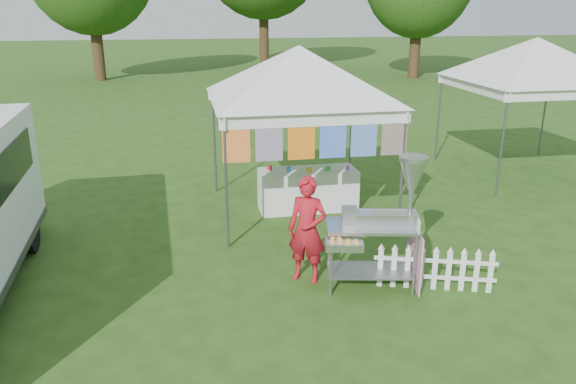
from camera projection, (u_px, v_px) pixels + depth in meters
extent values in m
plane|color=#274714|center=(353.00, 303.00, 7.22)|extent=(120.00, 120.00, 0.00)
cylinder|color=#59595E|center=(226.00, 184.00, 8.57)|extent=(0.04, 0.04, 2.10)
cylinder|color=#59595E|center=(402.00, 174.00, 9.07)|extent=(0.04, 0.04, 2.10)
cylinder|color=#59595E|center=(214.00, 142.00, 11.22)|extent=(0.04, 0.04, 2.10)
cylinder|color=#59595E|center=(351.00, 136.00, 11.72)|extent=(0.04, 0.04, 2.10)
cube|color=white|center=(318.00, 119.00, 8.52)|extent=(3.00, 0.03, 0.22)
cube|color=white|center=(284.00, 92.00, 11.17)|extent=(3.00, 0.03, 0.22)
pyramid|color=white|center=(299.00, 45.00, 9.53)|extent=(4.24, 4.24, 0.90)
cylinder|color=#59595E|center=(318.00, 114.00, 8.50)|extent=(3.00, 0.03, 0.03)
cube|color=red|center=(236.00, 140.00, 8.39)|extent=(0.42, 0.01, 0.70)
cube|color=#32B2BC|center=(269.00, 139.00, 8.47)|extent=(0.42, 0.01, 0.70)
cube|color=#D24317|center=(301.00, 137.00, 8.56)|extent=(0.42, 0.01, 0.70)
cube|color=#1837C5|center=(333.00, 136.00, 8.65)|extent=(0.42, 0.01, 0.70)
cube|color=purple|center=(364.00, 135.00, 8.74)|extent=(0.42, 0.01, 0.70)
cube|color=orange|center=(394.00, 133.00, 8.83)|extent=(0.42, 0.01, 0.70)
cylinder|color=#59595E|center=(502.00, 145.00, 10.94)|extent=(0.04, 0.04, 2.10)
cylinder|color=#59595E|center=(439.00, 118.00, 13.59)|extent=(0.04, 0.04, 2.10)
cylinder|color=#59595E|center=(544.00, 114.00, 14.09)|extent=(0.04, 0.04, 2.10)
cube|color=white|center=(575.00, 94.00, 10.89)|extent=(3.00, 0.03, 0.22)
cube|color=white|center=(497.00, 77.00, 13.54)|extent=(3.00, 0.03, 0.22)
pyramid|color=white|center=(538.00, 37.00, 11.90)|extent=(4.24, 4.24, 0.90)
cylinder|color=#59595E|center=(575.00, 90.00, 10.86)|extent=(3.00, 0.03, 0.03)
cylinder|color=#311D12|center=(97.00, 40.00, 27.89)|extent=(0.56, 0.56, 3.96)
cylinder|color=#311D12|center=(264.00, 27.00, 33.07)|extent=(0.56, 0.56, 4.84)
cylinder|color=#311D12|center=(415.00, 43.00, 28.92)|extent=(0.56, 0.56, 3.52)
cylinder|color=gray|center=(331.00, 265.00, 7.28)|extent=(0.05, 0.05, 0.89)
cylinder|color=gray|center=(415.00, 265.00, 7.27)|extent=(0.05, 0.05, 0.89)
cylinder|color=gray|center=(329.00, 249.00, 7.75)|extent=(0.05, 0.05, 0.89)
cylinder|color=gray|center=(408.00, 250.00, 7.74)|extent=(0.05, 0.05, 0.89)
cube|color=gray|center=(370.00, 270.00, 7.57)|extent=(1.22, 0.78, 0.01)
cube|color=#B7B7BC|center=(372.00, 226.00, 7.37)|extent=(1.28, 0.82, 0.04)
cube|color=#B7B7BC|center=(385.00, 218.00, 7.38)|extent=(0.87, 0.41, 0.15)
cube|color=gray|center=(349.00, 216.00, 7.38)|extent=(0.24, 0.25, 0.22)
cylinder|color=gray|center=(411.00, 193.00, 7.27)|extent=(0.06, 0.06, 0.89)
cone|color=#B7B7BC|center=(413.00, 175.00, 7.19)|extent=(0.42, 0.42, 0.39)
cylinder|color=#B7B7BC|center=(414.00, 158.00, 7.12)|extent=(0.44, 0.44, 0.06)
cube|color=#B7B7BC|center=(344.00, 244.00, 7.05)|extent=(0.52, 0.38, 0.10)
cube|color=pink|center=(415.00, 257.00, 7.50)|extent=(0.17, 0.73, 0.80)
cube|color=white|center=(418.00, 226.00, 7.06)|extent=(0.04, 0.14, 0.18)
imported|color=#AF1522|center=(307.00, 230.00, 7.62)|extent=(0.65, 0.59, 1.49)
cube|color=black|center=(8.00, 171.00, 7.32)|extent=(0.14, 2.83, 0.57)
cylinder|color=black|center=(27.00, 230.00, 8.64)|extent=(0.26, 0.71, 0.70)
cube|color=white|center=(380.00, 267.00, 7.59)|extent=(0.07, 0.04, 0.56)
cube|color=white|center=(394.00, 268.00, 7.57)|extent=(0.07, 0.04, 0.56)
cube|color=white|center=(407.00, 269.00, 7.54)|extent=(0.07, 0.04, 0.56)
cube|color=white|center=(421.00, 269.00, 7.52)|extent=(0.07, 0.04, 0.56)
cube|color=white|center=(435.00, 270.00, 7.50)|extent=(0.07, 0.04, 0.56)
cube|color=white|center=(448.00, 271.00, 7.48)|extent=(0.07, 0.04, 0.56)
cube|color=white|center=(462.00, 272.00, 7.45)|extent=(0.07, 0.04, 0.56)
cube|color=white|center=(476.00, 273.00, 7.43)|extent=(0.07, 0.04, 0.56)
cube|color=white|center=(490.00, 273.00, 7.41)|extent=(0.07, 0.04, 0.56)
cube|color=white|center=(434.00, 277.00, 7.53)|extent=(1.55, 0.53, 0.05)
cube|color=white|center=(436.00, 261.00, 7.45)|extent=(1.55, 0.53, 0.05)
cube|color=white|center=(308.00, 189.00, 10.47)|extent=(1.80, 0.70, 0.75)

